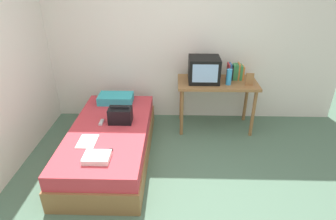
# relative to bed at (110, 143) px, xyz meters

# --- Properties ---
(ground_plane) EXTENTS (8.00, 8.00, 0.00)m
(ground_plane) POSITION_rel_bed_xyz_m (0.82, -0.75, -0.23)
(ground_plane) COLOR #4C6B56
(wall_back) EXTENTS (5.20, 0.10, 2.60)m
(wall_back) POSITION_rel_bed_xyz_m (0.82, 1.25, 1.07)
(wall_back) COLOR silver
(wall_back) RESTS_ON ground
(bed) EXTENTS (1.00, 2.00, 0.46)m
(bed) POSITION_rel_bed_xyz_m (0.00, 0.00, 0.00)
(bed) COLOR olive
(bed) RESTS_ON ground
(desk) EXTENTS (1.16, 0.60, 0.77)m
(desk) POSITION_rel_bed_xyz_m (1.46, 0.83, 0.45)
(desk) COLOR olive
(desk) RESTS_ON ground
(tv) EXTENTS (0.44, 0.39, 0.36)m
(tv) POSITION_rel_bed_xyz_m (1.25, 0.83, 0.73)
(tv) COLOR black
(tv) RESTS_ON desk
(water_bottle) EXTENTS (0.08, 0.08, 0.23)m
(water_bottle) POSITION_rel_bed_xyz_m (1.60, 0.72, 0.66)
(water_bottle) COLOR #3399DB
(water_bottle) RESTS_ON desk
(book_row) EXTENTS (0.24, 0.16, 0.25)m
(book_row) POSITION_rel_bed_xyz_m (1.73, 0.94, 0.66)
(book_row) COLOR #B72D33
(book_row) RESTS_ON desk
(picture_frame) EXTENTS (0.11, 0.02, 0.18)m
(picture_frame) POSITION_rel_bed_xyz_m (1.89, 0.69, 0.64)
(picture_frame) COLOR olive
(picture_frame) RESTS_ON desk
(pillow) EXTENTS (0.50, 0.31, 0.12)m
(pillow) POSITION_rel_bed_xyz_m (-0.05, 0.74, 0.29)
(pillow) COLOR #33A8B7
(pillow) RESTS_ON bed
(handbag) EXTENTS (0.30, 0.20, 0.22)m
(handbag) POSITION_rel_bed_xyz_m (0.13, 0.15, 0.33)
(handbag) COLOR black
(handbag) RESTS_ON bed
(magazine) EXTENTS (0.21, 0.29, 0.01)m
(magazine) POSITION_rel_bed_xyz_m (-0.18, -0.33, 0.24)
(magazine) COLOR white
(magazine) RESTS_ON bed
(remote_dark) EXTENTS (0.04, 0.16, 0.02)m
(remote_dark) POSITION_rel_bed_xyz_m (0.13, -0.56, 0.24)
(remote_dark) COLOR black
(remote_dark) RESTS_ON bed
(remote_silver) EXTENTS (0.04, 0.14, 0.02)m
(remote_silver) POSITION_rel_bed_xyz_m (-0.12, 0.11, 0.24)
(remote_silver) COLOR #B7B7BC
(remote_silver) RESTS_ON bed
(folded_towel) EXTENTS (0.28, 0.22, 0.06)m
(folded_towel) POSITION_rel_bed_xyz_m (0.02, -0.66, 0.26)
(folded_towel) COLOR white
(folded_towel) RESTS_ON bed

